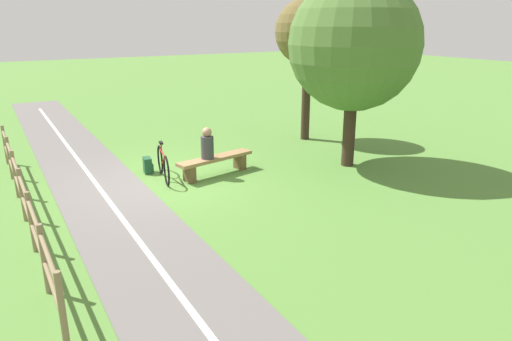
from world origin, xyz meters
The scene contains 10 objects.
ground_plane centered at (0.00, 0.00, 0.00)m, with size 80.00×80.00×0.00m, color #548438.
paved_path centered at (1.53, 4.00, 0.01)m, with size 1.95×36.00×0.02m, color #66605E.
path_centre_line centered at (1.53, 4.00, 0.02)m, with size 0.10×32.00×0.00m, color silver.
bench centered at (-1.30, 0.10, 0.33)m, with size 2.10×0.76×0.47m.
person_seated centered at (-1.07, 0.15, 0.81)m, with size 0.36×0.36×0.76m.
bicycle centered at (-0.08, -0.25, 0.37)m, with size 0.39×1.67×0.89m.
backpack centered at (0.08, -0.92, 0.19)m, with size 0.27×0.37×0.39m.
fence_roadside centered at (3.06, 0.76, 0.61)m, with size 0.15×8.79×1.04m.
tree_by_path centered at (-5.42, -1.76, 3.27)m, with size 2.01×2.01×4.32m.
tree_far_right centered at (-4.64, 1.15, 3.08)m, with size 3.26×3.26×4.72m.
Camera 1 is at (3.59, 10.12, 3.64)m, focal length 33.19 mm.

